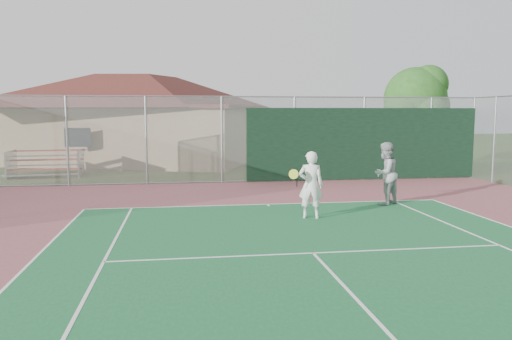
{
  "coord_description": "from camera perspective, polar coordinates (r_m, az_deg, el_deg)",
  "views": [
    {
      "loc": [
        -2.59,
        -3.17,
        2.85
      ],
      "look_at": [
        -0.57,
        10.47,
        1.26
      ],
      "focal_mm": 35.0,
      "sensor_mm": 36.0,
      "label": 1
    }
  ],
  "objects": [
    {
      "name": "back_fence",
      "position": [
        20.72,
        4.69,
        3.27
      ],
      "size": [
        20.08,
        0.11,
        3.53
      ],
      "color": "gray",
      "rests_on": "ground"
    },
    {
      "name": "clubhouse",
      "position": [
        29.67,
        -13.3,
        6.66
      ],
      "size": [
        15.92,
        13.15,
        5.9
      ],
      "rotation": [
        0.0,
        0.0,
        -0.34
      ],
      "color": "tan",
      "rests_on": "ground"
    },
    {
      "name": "bleachers",
      "position": [
        24.26,
        -22.87,
        0.78
      ],
      "size": [
        3.22,
        2.06,
        1.18
      ],
      "rotation": [
        0.0,
        0.0,
        0.07
      ],
      "color": "maroon",
      "rests_on": "ground"
    },
    {
      "name": "tree",
      "position": [
        27.44,
        17.89,
        7.57
      ],
      "size": [
        3.8,
        3.6,
        5.3
      ],
      "color": "#382314",
      "rests_on": "ground"
    },
    {
      "name": "player_white_front",
      "position": [
        13.47,
        6.25,
        -1.75
      ],
      "size": [
        1.1,
        0.73,
        1.81
      ],
      "rotation": [
        0.0,
        0.0,
        2.85
      ],
      "color": "white",
      "rests_on": "ground"
    },
    {
      "name": "player_grey_back",
      "position": [
        15.89,
        14.53,
        -0.45
      ],
      "size": [
        1.19,
        1.12,
        1.93
      ],
      "rotation": [
        0.0,
        0.0,
        3.72
      ],
      "color": "#A7AAAC",
      "rests_on": "ground"
    }
  ]
}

